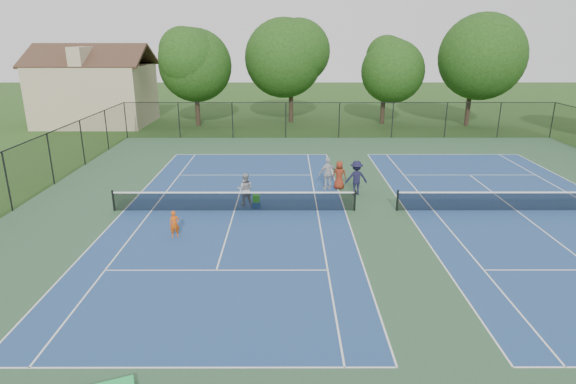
{
  "coord_description": "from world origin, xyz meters",
  "views": [
    {
      "loc": [
        -4.38,
        -22.39,
        8.23
      ],
      "look_at": [
        -4.35,
        -1.0,
        1.3
      ],
      "focal_mm": 30.0,
      "sensor_mm": 36.0,
      "label": 1
    }
  ],
  "objects_px": {
    "child_player": "(175,224)",
    "bystander_a": "(328,174)",
    "ball_hopper": "(256,198)",
    "tree_back_b": "(291,54)",
    "ball_crate": "(256,205)",
    "tree_back_c": "(385,67)",
    "bystander_c": "(339,175)",
    "tree_back_a": "(195,61)",
    "tree_back_d": "(474,52)",
    "clapboard_house": "(96,92)",
    "bystander_b": "(356,178)",
    "instructor": "(245,189)"
  },
  "relations": [
    {
      "from": "tree_back_d",
      "to": "ball_hopper",
      "type": "relative_size",
      "value": 27.89
    },
    {
      "from": "clapboard_house",
      "to": "child_player",
      "type": "relative_size",
      "value": 9.12
    },
    {
      "from": "tree_back_c",
      "to": "bystander_b",
      "type": "height_order",
      "value": "tree_back_c"
    },
    {
      "from": "bystander_b",
      "to": "tree_back_a",
      "type": "bearing_deg",
      "value": -65.45
    },
    {
      "from": "tree_back_c",
      "to": "tree_back_d",
      "type": "xyz_separation_m",
      "value": [
        8.0,
        -1.0,
        1.34
      ]
    },
    {
      "from": "child_player",
      "to": "ball_hopper",
      "type": "bearing_deg",
      "value": 24.83
    },
    {
      "from": "bystander_c",
      "to": "tree_back_c",
      "type": "bearing_deg",
      "value": -98.19
    },
    {
      "from": "tree_back_c",
      "to": "ball_hopper",
      "type": "distance_m",
      "value": 27.38
    },
    {
      "from": "tree_back_a",
      "to": "tree_back_d",
      "type": "bearing_deg",
      "value": 0.0
    },
    {
      "from": "tree_back_c",
      "to": "instructor",
      "type": "xyz_separation_m",
      "value": [
        -11.51,
        -24.17,
        -4.63
      ]
    },
    {
      "from": "tree_back_a",
      "to": "child_player",
      "type": "distance_m",
      "value": 28.07
    },
    {
      "from": "tree_back_d",
      "to": "bystander_c",
      "type": "distance_m",
      "value": 25.71
    },
    {
      "from": "tree_back_d",
      "to": "ball_crate",
      "type": "relative_size",
      "value": 25.08
    },
    {
      "from": "bystander_c",
      "to": "ball_crate",
      "type": "bearing_deg",
      "value": 44.11
    },
    {
      "from": "tree_back_d",
      "to": "bystander_a",
      "type": "bearing_deg",
      "value": -126.41
    },
    {
      "from": "clapboard_house",
      "to": "instructor",
      "type": "height_order",
      "value": "clapboard_house"
    },
    {
      "from": "ball_crate",
      "to": "child_player",
      "type": "bearing_deg",
      "value": -131.54
    },
    {
      "from": "child_player",
      "to": "bystander_a",
      "type": "relative_size",
      "value": 0.64
    },
    {
      "from": "tree_back_a",
      "to": "ball_crate",
      "type": "height_order",
      "value": "tree_back_a"
    },
    {
      "from": "tree_back_c",
      "to": "bystander_a",
      "type": "xyz_separation_m",
      "value": [
        -7.1,
        -21.47,
        -4.56
      ]
    },
    {
      "from": "instructor",
      "to": "bystander_a",
      "type": "distance_m",
      "value": 5.17
    },
    {
      "from": "tree_back_c",
      "to": "clapboard_house",
      "type": "xyz_separation_m",
      "value": [
        -28.0,
        -0.0,
        -2.39
      ]
    },
    {
      "from": "tree_back_b",
      "to": "ball_crate",
      "type": "height_order",
      "value": "tree_back_b"
    },
    {
      "from": "tree_back_a",
      "to": "tree_back_d",
      "type": "height_order",
      "value": "tree_back_d"
    },
    {
      "from": "child_player",
      "to": "bystander_a",
      "type": "bearing_deg",
      "value": 20.16
    },
    {
      "from": "tree_back_a",
      "to": "ball_crate",
      "type": "xyz_separation_m",
      "value": [
        7.06,
        -23.6,
        -5.88
      ]
    },
    {
      "from": "tree_back_c",
      "to": "tree_back_d",
      "type": "distance_m",
      "value": 8.17
    },
    {
      "from": "clapboard_house",
      "to": "ball_crate",
      "type": "bearing_deg",
      "value": -55.26
    },
    {
      "from": "ball_crate",
      "to": "tree_back_a",
      "type": "bearing_deg",
      "value": 106.65
    },
    {
      "from": "tree_back_d",
      "to": "ball_hopper",
      "type": "bearing_deg",
      "value": -128.75
    },
    {
      "from": "tree_back_b",
      "to": "bystander_c",
      "type": "relative_size",
      "value": 6.22
    },
    {
      "from": "tree_back_a",
      "to": "ball_crate",
      "type": "bearing_deg",
      "value": -73.35
    },
    {
      "from": "clapboard_house",
      "to": "bystander_b",
      "type": "relative_size",
      "value": 5.73
    },
    {
      "from": "tree_back_c",
      "to": "clapboard_house",
      "type": "bearing_deg",
      "value": -180.0
    },
    {
      "from": "tree_back_d",
      "to": "instructor",
      "type": "distance_m",
      "value": 30.88
    },
    {
      "from": "child_player",
      "to": "instructor",
      "type": "relative_size",
      "value": 0.7
    },
    {
      "from": "bystander_a",
      "to": "ball_crate",
      "type": "xyz_separation_m",
      "value": [
        -3.84,
        -3.13,
        -0.76
      ]
    },
    {
      "from": "child_player",
      "to": "ball_crate",
      "type": "height_order",
      "value": "child_player"
    },
    {
      "from": "bystander_a",
      "to": "ball_hopper",
      "type": "relative_size",
      "value": 4.95
    },
    {
      "from": "child_player",
      "to": "bystander_c",
      "type": "distance_m",
      "value": 10.36
    },
    {
      "from": "bystander_c",
      "to": "bystander_b",
      "type": "bearing_deg",
      "value": 137.54
    },
    {
      "from": "child_player",
      "to": "bystander_c",
      "type": "xyz_separation_m",
      "value": [
        7.75,
        6.88,
        0.21
      ]
    },
    {
      "from": "bystander_b",
      "to": "ball_crate",
      "type": "bearing_deg",
      "value": 17.07
    },
    {
      "from": "clapboard_house",
      "to": "ball_crate",
      "type": "relative_size",
      "value": 26.13
    },
    {
      "from": "tree_back_b",
      "to": "tree_back_c",
      "type": "bearing_deg",
      "value": -6.34
    },
    {
      "from": "tree_back_a",
      "to": "child_player",
      "type": "relative_size",
      "value": 7.73
    },
    {
      "from": "tree_back_b",
      "to": "tree_back_d",
      "type": "bearing_deg",
      "value": -6.71
    },
    {
      "from": "bystander_c",
      "to": "tree_back_d",
      "type": "bearing_deg",
      "value": -116.73
    },
    {
      "from": "clapboard_house",
      "to": "bystander_b",
      "type": "distance_m",
      "value": 31.72
    },
    {
      "from": "bystander_b",
      "to": "bystander_c",
      "type": "relative_size",
      "value": 1.17
    }
  ]
}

